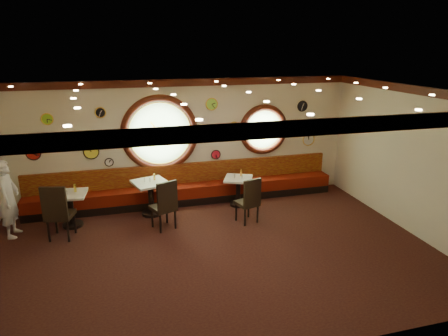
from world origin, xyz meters
TOP-DOWN VIEW (x-y plane):
  - floor at (0.00, 0.00)m, footprint 9.00×6.00m
  - ceiling at (0.00, 0.00)m, footprint 9.00×6.00m
  - wall_back at (0.00, 3.00)m, footprint 9.00×0.02m
  - wall_front at (0.00, -3.00)m, footprint 9.00×0.02m
  - wall_right at (4.50, 0.00)m, footprint 0.02×6.00m
  - molding_back at (0.00, 2.95)m, footprint 9.00×0.10m
  - molding_front at (0.00, -2.95)m, footprint 9.00×0.10m
  - molding_right at (4.45, 0.00)m, footprint 0.10×6.00m
  - banquette_base at (0.00, 2.72)m, footprint 8.00×0.55m
  - banquette_seat at (0.00, 2.72)m, footprint 8.00×0.55m
  - banquette_back at (0.00, 2.94)m, footprint 8.00×0.10m
  - porthole_left_glass at (-0.60, 3.00)m, footprint 1.66×0.02m
  - porthole_left_frame at (-0.60, 2.98)m, footprint 1.98×0.18m
  - porthole_left_ring at (-0.60, 2.95)m, footprint 1.61×0.03m
  - porthole_right_glass at (2.20, 3.00)m, footprint 1.10×0.02m
  - porthole_right_frame at (2.20, 2.98)m, footprint 1.38×0.18m
  - porthole_right_ring at (2.20, 2.95)m, footprint 1.09×0.03m
  - wall_clock_0 at (1.35, 2.96)m, footprint 0.22×0.03m
  - wall_clock_1 at (-1.90, 2.96)m, footprint 0.20×0.03m
  - wall_clock_2 at (-2.00, 2.96)m, footprint 0.24×0.03m
  - wall_clock_3 at (3.30, 2.96)m, footprint 0.28×0.03m
  - wall_clock_4 at (-2.30, 2.96)m, footprint 0.36×0.03m
  - wall_clock_5 at (3.55, 2.96)m, footprint 0.34×0.03m
  - wall_clock_6 at (-3.60, 2.96)m, footprint 0.32×0.03m
  - wall_clock_7 at (-3.20, 2.96)m, footprint 0.26×0.03m
  - wall_clock_8 at (0.85, 2.96)m, footprint 0.24×0.03m
  - wall_clock_9 at (0.75, 2.96)m, footprint 0.30×0.03m
  - table_a at (-2.80, 2.02)m, footprint 0.79×0.79m
  - table_b at (-0.97, 2.21)m, footprint 0.96×0.96m
  - table_c at (1.26, 2.21)m, footprint 0.90×0.90m
  - chair_a at (-2.99, 1.36)m, footprint 0.63×0.63m
  - chair_b at (-0.74, 1.28)m, footprint 0.64×0.64m
  - chair_c at (1.19, 1.10)m, footprint 0.58×0.58m
  - condiment_a_salt at (-2.91, 2.04)m, footprint 0.04×0.04m
  - condiment_b_salt at (-1.10, 2.22)m, footprint 0.03×0.03m
  - condiment_c_salt at (1.16, 2.21)m, footprint 0.03×0.03m
  - condiment_a_pepper at (-2.84, 1.95)m, footprint 0.03×0.03m
  - condiment_b_pepper at (-0.98, 2.20)m, footprint 0.03×0.03m
  - condiment_c_pepper at (1.33, 2.14)m, footprint 0.03×0.03m
  - condiment_a_bottle at (-2.67, 2.09)m, footprint 0.06×0.06m
  - condiment_b_bottle at (-0.86, 2.30)m, footprint 0.05×0.05m
  - condiment_c_bottle at (1.36, 2.32)m, footprint 0.06×0.06m
  - waiter at (-4.00, 1.86)m, footprint 0.47×0.67m

SIDE VIEW (x-z plane):
  - floor at x=0.00m, z-range 0.00..0.00m
  - banquette_base at x=0.00m, z-range 0.00..0.20m
  - banquette_seat at x=0.00m, z-range 0.20..0.50m
  - table_c at x=1.26m, z-range 0.10..0.85m
  - table_a at x=-2.80m, z-range 0.10..0.91m
  - table_b at x=-0.97m, z-range 0.11..0.96m
  - chair_c at x=1.19m, z-range 0.29..0.97m
  - chair_b at x=-0.74m, z-range 0.31..1.03m
  - chair_a at x=-2.99m, z-range 0.33..1.10m
  - banquette_back at x=0.00m, z-range 0.48..1.02m
  - condiment_c_pepper at x=1.33m, z-range 0.75..0.84m
  - condiment_c_salt at x=1.16m, z-range 0.75..0.84m
  - condiment_c_bottle at x=1.36m, z-range 0.75..0.93m
  - condiment_a_pepper at x=-2.84m, z-range 0.80..0.90m
  - condiment_a_salt at x=-2.91m, z-range 0.80..0.91m
  - waiter at x=-4.00m, z-range 0.00..1.72m
  - condiment_a_bottle at x=-2.67m, z-range 0.80..0.99m
  - condiment_b_pepper at x=-0.98m, z-range 0.85..0.94m
  - condiment_b_salt at x=-1.10m, z-range 0.85..0.94m
  - condiment_b_bottle at x=-0.86m, z-range 0.85..1.01m
  - wall_clock_1 at x=-1.90m, z-range 1.10..1.30m
  - wall_clock_8 at x=0.85m, z-range 1.08..1.32m
  - wall_clock_5 at x=3.55m, z-range 1.28..1.62m
  - wall_clock_4 at x=-2.30m, z-range 1.32..1.68m
  - wall_clock_6 at x=-3.60m, z-range 1.39..1.71m
  - wall_back at x=0.00m, z-range 0.00..3.20m
  - wall_front at x=0.00m, z-range 0.00..3.20m
  - wall_right at x=4.50m, z-range 0.00..3.20m
  - porthole_right_ring at x=2.20m, z-range 1.26..2.34m
  - porthole_right_glass at x=2.20m, z-range 1.25..2.35m
  - porthole_right_frame at x=2.20m, z-range 1.11..2.49m
  - porthole_left_glass at x=-0.60m, z-range 1.02..2.68m
  - porthole_left_frame at x=-0.60m, z-range 0.86..2.84m
  - porthole_left_ring at x=-0.60m, z-range 1.04..2.66m
  - wall_clock_0 at x=1.35m, z-range 1.84..2.06m
  - wall_clock_7 at x=-3.20m, z-range 2.22..2.48m
  - wall_clock_3 at x=3.30m, z-range 2.26..2.54m
  - wall_clock_2 at x=-2.00m, z-range 2.33..2.57m
  - wall_clock_9 at x=0.75m, z-range 2.40..2.70m
  - molding_back at x=0.00m, z-range 3.02..3.20m
  - molding_front at x=0.00m, z-range 3.02..3.20m
  - molding_right at x=4.45m, z-range 3.02..3.20m
  - ceiling at x=0.00m, z-range 3.19..3.21m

